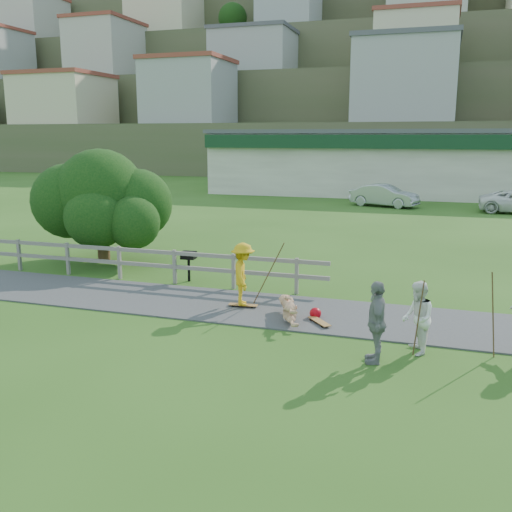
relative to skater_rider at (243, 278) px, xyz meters
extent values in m
plane|color=#295016|center=(-0.95, -1.48, -0.86)|extent=(260.00, 260.00, 0.00)
cube|color=#373739|center=(-0.95, 0.02, -0.84)|extent=(34.00, 3.00, 0.04)
cube|color=slate|center=(-8.95, 1.82, -0.31)|extent=(0.10, 0.10, 1.10)
cube|color=slate|center=(-6.95, 1.82, -0.31)|extent=(0.10, 0.10, 1.10)
cube|color=slate|center=(-4.95, 1.82, -0.31)|extent=(0.10, 0.10, 1.10)
cube|color=slate|center=(-2.95, 1.82, -0.31)|extent=(0.10, 0.10, 1.10)
cube|color=slate|center=(-0.95, 1.82, -0.31)|extent=(0.10, 0.10, 1.10)
cube|color=slate|center=(1.05, 1.82, -0.31)|extent=(0.10, 0.10, 1.10)
cube|color=slate|center=(-5.45, 1.82, 0.14)|extent=(15.00, 0.08, 0.12)
cube|color=slate|center=(-5.45, 1.82, -0.31)|extent=(15.00, 0.08, 0.12)
cube|color=#B9B1A2|center=(3.05, 33.52, 1.54)|extent=(32.00, 10.00, 4.80)
cube|color=#14371E|center=(3.05, 28.32, 3.34)|extent=(32.00, 0.60, 1.00)
cube|color=#515156|center=(3.05, 33.52, 4.09)|extent=(32.50, 10.50, 0.30)
cube|color=#4A5632|center=(-0.95, 53.52, 2.14)|extent=(220.00, 14.00, 6.00)
cube|color=beige|center=(-0.95, 53.52, 8.64)|extent=(10.00, 9.00, 7.00)
cube|color=#515156|center=(-0.95, 53.52, 12.39)|extent=(10.40, 9.40, 0.50)
cube|color=#4A5632|center=(-0.95, 66.52, 5.64)|extent=(220.00, 14.00, 13.00)
cube|color=beige|center=(-0.95, 66.52, 15.64)|extent=(10.00, 9.00, 7.00)
cube|color=#515156|center=(-0.95, 66.52, 19.39)|extent=(10.40, 9.40, 0.50)
cube|color=#4A5632|center=(-0.95, 79.52, 9.64)|extent=(220.00, 14.00, 21.00)
cube|color=#4A5632|center=(-0.95, 92.52, 14.14)|extent=(220.00, 14.00, 30.00)
cube|color=#4A5632|center=(-0.95, 106.52, 19.14)|extent=(220.00, 14.00, 40.00)
imported|color=gold|center=(0.00, 0.00, 0.00)|extent=(0.98, 1.26, 1.72)
imported|color=tan|center=(1.49, -0.66, -0.54)|extent=(1.80, 1.03, 0.65)
imported|color=white|center=(4.67, -1.97, -0.06)|extent=(0.78, 0.90, 1.61)
imported|color=gray|center=(3.88, -2.74, 0.02)|extent=(0.56, 1.08, 1.75)
imported|color=#A3A7AA|center=(1.43, 24.41, -0.13)|extent=(4.72, 2.78, 1.47)
sphere|color=#AB0510|center=(2.09, -0.31, -0.71)|extent=(0.30, 0.30, 0.30)
cylinder|color=#513720|center=(0.60, 0.40, 0.15)|extent=(0.03, 0.03, 2.02)
cylinder|color=#513720|center=(4.69, -2.09, -0.02)|extent=(0.03, 0.03, 1.68)
cylinder|color=#513720|center=(6.19, -1.69, 0.08)|extent=(0.03, 0.03, 1.87)
camera|label=1|loc=(4.97, -14.19, 3.80)|focal=40.00mm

